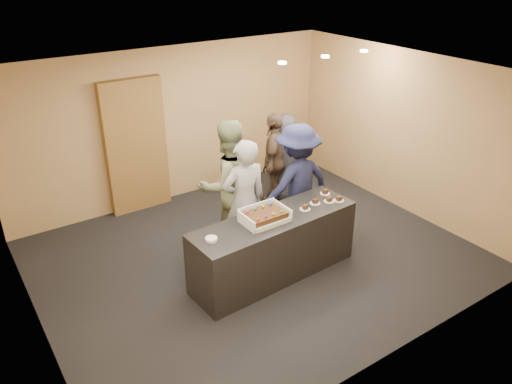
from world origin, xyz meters
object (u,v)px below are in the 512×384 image
Objects in this scene: plate_stack at (211,239)px; person_brown_extra at (274,160)px; serving_counter at (274,247)px; person_navy_man at (297,183)px; person_dark_suit at (285,160)px; person_sage_man at (228,184)px; person_server_grey at (244,202)px; sheet_cake at (265,215)px; storage_cabinet at (136,147)px; cake_box at (264,218)px.

person_brown_extra is at bearing 38.27° from plate_stack.
serving_counter is at bearing 1.23° from plate_stack.
person_navy_man reaches higher than plate_stack.
person_sage_man is at bearing 59.27° from person_dark_suit.
person_sage_man reaches higher than person_server_grey.
person_sage_man is at bearing -23.19° from person_navy_man.
sheet_cake is (-0.16, -0.00, 0.55)m from serving_counter.
storage_cabinet is at bearing 8.30° from person_dark_suit.
person_server_grey is 1.14× the size of person_dark_suit.
storage_cabinet is at bearing -74.14° from person_brown_extra.
cake_box is at bearing 6.70° from person_brown_extra.
person_sage_man reaches higher than cake_box.
person_brown_extra is (2.24, 1.77, -0.08)m from plate_stack.
plate_stack is 0.08× the size of person_server_grey.
person_sage_man is at bearing 90.88° from serving_counter.
person_server_grey is at bearing -3.39° from person_brown_extra.
person_navy_man reaches higher than person_server_grey.
sheet_cake is at bearing -90.81° from cake_box.
sheet_cake is 3.39× the size of plate_stack.
storage_cabinet reaches higher than serving_counter.
person_dark_suit is (2.22, -1.21, -0.33)m from storage_cabinet.
person_navy_man is (0.97, -0.42, -0.06)m from person_sage_man.
sheet_cake is 0.26× the size of person_sage_man.
serving_counter is 2.29m from person_dark_suit.
storage_cabinet is 15.12× the size of plate_stack.
serving_counter is at bearing 86.20° from person_dark_suit.
cake_box is (0.58, -2.90, -0.20)m from storage_cabinet.
cake_box is 0.33× the size of person_navy_man.
sheet_cake is 0.32× the size of person_dark_suit.
sheet_cake is 1.25m from person_navy_man.
storage_cabinet is 1.35× the size of person_brown_extra.
storage_cabinet is 2.97m from plate_stack.
cake_box is at bearing -78.64° from storage_cabinet.
person_brown_extra is at bearing 28.33° from person_dark_suit.
plate_stack is 0.08× the size of person_navy_man.
person_sage_man is at bearing 85.57° from sheet_cake.
storage_cabinet is 2.43m from person_server_grey.
serving_counter is at bearing 97.48° from person_sage_man.
serving_counter is 1.30× the size of person_server_grey.
person_navy_man is (1.06, 0.64, -0.02)m from cake_box.
person_brown_extra is at bearing 51.05° from serving_counter.
person_dark_suit is (0.58, 1.06, -0.12)m from person_navy_man.
storage_cabinet reaches higher than person_navy_man.
person_server_grey is 1.00m from person_navy_man.
person_dark_suit is (1.57, 1.13, -0.11)m from person_server_grey.
sheet_cake is (-0.00, -0.02, 0.05)m from cake_box.
sheet_cake is 0.30× the size of person_brown_extra.
person_dark_suit is at bearing 46.07° from cake_box.
sheet_cake is at bearing 89.19° from person_sage_man.
plate_stack is at bearing 178.25° from serving_counter.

